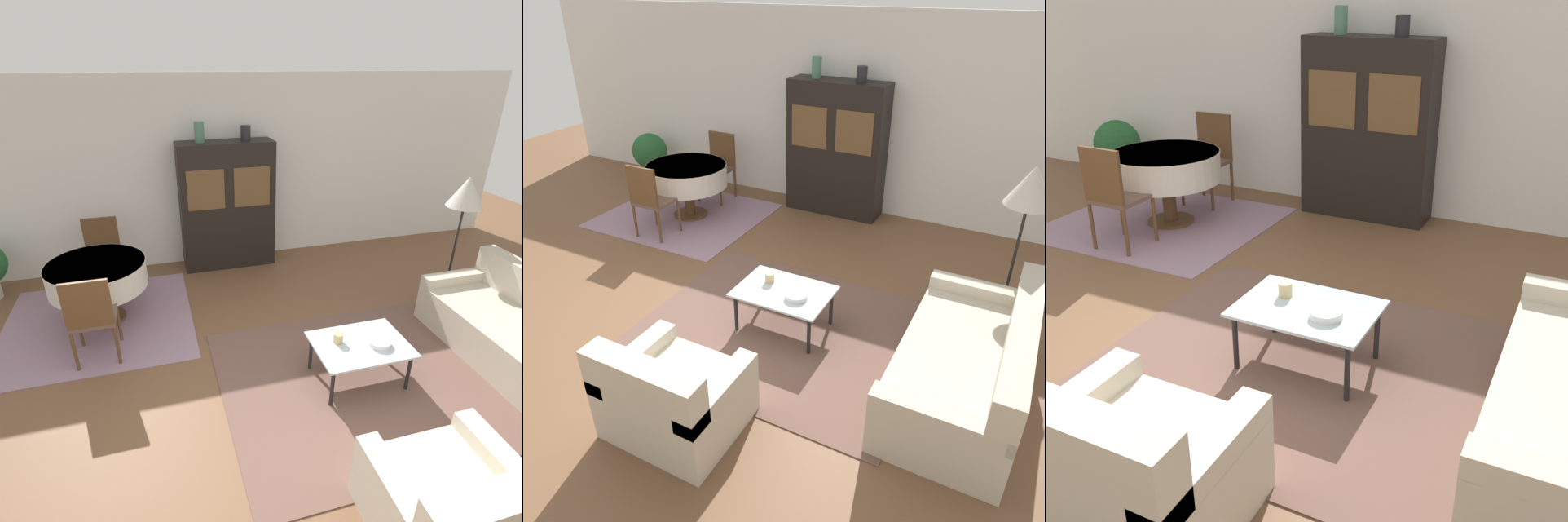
{
  "view_description": "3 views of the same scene",
  "coord_description": "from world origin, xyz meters",
  "views": [
    {
      "loc": [
        -0.81,
        -2.26,
        2.81
      ],
      "look_at": [
        0.2,
        1.4,
        0.95
      ],
      "focal_mm": 28.0,
      "sensor_mm": 36.0,
      "label": 1
    },
    {
      "loc": [
        2.81,
        -3.12,
        3.04
      ],
      "look_at": [
        0.92,
        0.47,
        0.75
      ],
      "focal_mm": 35.0,
      "sensor_mm": 36.0,
      "label": 2
    },
    {
      "loc": [
        2.41,
        -2.59,
        2.29
      ],
      "look_at": [
        0.92,
        0.47,
        0.75
      ],
      "focal_mm": 42.0,
      "sensor_mm": 36.0,
      "label": 3
    }
  ],
  "objects": [
    {
      "name": "bowl",
      "position": [
        1.08,
        0.41,
        0.45
      ],
      "size": [
        0.21,
        0.21,
        0.05
      ],
      "color": "white",
      "rests_on": "coffee_table"
    },
    {
      "name": "display_cabinet",
      "position": [
        0.23,
        3.36,
        0.92
      ],
      "size": [
        1.35,
        0.45,
        1.84
      ],
      "color": "black",
      "rests_on": "ground_plane"
    },
    {
      "name": "vase_tall",
      "position": [
        -0.11,
        3.36,
        1.98
      ],
      "size": [
        0.13,
        0.13,
        0.27
      ],
      "color": "#4C7A60",
      "rests_on": "display_cabinet"
    },
    {
      "name": "area_rug",
      "position": [
        0.94,
        0.44,
        0.01
      ],
      "size": [
        2.68,
        2.23,
        0.01
      ],
      "color": "brown",
      "rests_on": "ground_plane"
    },
    {
      "name": "potted_plant",
      "position": [
        -3.0,
        3.14,
        0.47
      ],
      "size": [
        0.57,
        0.57,
        0.78
      ],
      "color": "beige",
      "rests_on": "ground_plane"
    },
    {
      "name": "coffee_table",
      "position": [
        0.92,
        0.47,
        0.39
      ],
      "size": [
        0.89,
        0.63,
        0.42
      ],
      "color": "black",
      "rests_on": "area_rug"
    },
    {
      "name": "floor_lamp",
      "position": [
        2.78,
        1.59,
        1.39
      ],
      "size": [
        0.42,
        0.42,
        1.62
      ],
      "color": "black",
      "rests_on": "ground_plane"
    },
    {
      "name": "dining_chair_near",
      "position": [
        -1.53,
        1.44,
        0.56
      ],
      "size": [
        0.44,
        0.44,
        0.98
      ],
      "color": "brown",
      "rests_on": "dining_rug"
    },
    {
      "name": "vase_short",
      "position": [
        0.52,
        3.36,
        1.94
      ],
      "size": [
        0.14,
        0.14,
        0.2
      ],
      "color": "#232328",
      "rests_on": "display_cabinet"
    },
    {
      "name": "cup",
      "position": [
        0.72,
        0.55,
        0.48
      ],
      "size": [
        0.09,
        0.09,
        0.1
      ],
      "color": "tan",
      "rests_on": "coffee_table"
    },
    {
      "name": "armchair",
      "position": [
        0.78,
        -1.04,
        0.31
      ],
      "size": [
        0.94,
        0.82,
        0.82
      ],
      "color": "beige",
      "rests_on": "ground_plane"
    },
    {
      "name": "dining_rug",
      "position": [
        -1.6,
        2.17,
        0.01
      ],
      "size": [
        2.17,
        1.99,
        0.01
      ],
      "color": "gray",
      "rests_on": "ground_plane"
    },
    {
      "name": "wall_back",
      "position": [
        0.0,
        3.63,
        1.35
      ],
      "size": [
        10.0,
        0.06,
        2.7
      ],
      "color": "white",
      "rests_on": "ground_plane"
    },
    {
      "name": "ground_plane",
      "position": [
        0.0,
        0.0,
        0.0
      ],
      "size": [
        14.0,
        14.0,
        0.0
      ],
      "primitive_type": "plane",
      "color": "brown"
    },
    {
      "name": "dining_table",
      "position": [
        -1.53,
        2.22,
        0.6
      ],
      "size": [
        1.12,
        1.12,
        0.75
      ],
      "color": "brown",
      "rests_on": "dining_rug"
    },
    {
      "name": "couch",
      "position": [
        2.66,
        0.34,
        0.3
      ],
      "size": [
        0.95,
        1.9,
        0.85
      ],
      "rotation": [
        0.0,
        0.0,
        1.57
      ],
      "color": "beige",
      "rests_on": "ground_plane"
    },
    {
      "name": "dining_chair_far",
      "position": [
        -1.53,
        3.0,
        0.56
      ],
      "size": [
        0.44,
        0.44,
        0.98
      ],
      "rotation": [
        0.0,
        0.0,
        3.14
      ],
      "color": "brown",
      "rests_on": "dining_rug"
    }
  ]
}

